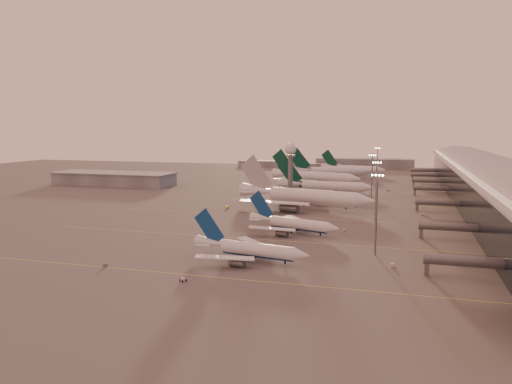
# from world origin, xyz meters

# --- Properties ---
(ground) EXTENTS (700.00, 700.00, 0.00)m
(ground) POSITION_xyz_m (0.00, 0.00, 0.00)
(ground) COLOR #545151
(ground) RESTS_ON ground
(taxiway_markings) EXTENTS (180.00, 185.25, 0.02)m
(taxiway_markings) POSITION_xyz_m (30.00, 56.00, 0.01)
(taxiway_markings) COLOR #E7D551
(taxiway_markings) RESTS_ON ground
(terminal) EXTENTS (57.00, 362.00, 23.04)m
(terminal) POSITION_xyz_m (107.88, 110.09, 10.52)
(terminal) COLOR black
(terminal) RESTS_ON ground
(hangar) EXTENTS (82.00, 27.00, 8.50)m
(hangar) POSITION_xyz_m (-120.00, 140.00, 4.32)
(hangar) COLOR slate
(hangar) RESTS_ON ground
(radar_tower) EXTENTS (6.40, 6.40, 31.10)m
(radar_tower) POSITION_xyz_m (5.00, 120.00, 20.95)
(radar_tower) COLOR slate
(radar_tower) RESTS_ON ground
(mast_a) EXTENTS (3.60, 0.56, 25.00)m
(mast_a) POSITION_xyz_m (58.00, 0.00, 13.74)
(mast_a) COLOR slate
(mast_a) RESTS_ON ground
(mast_b) EXTENTS (3.60, 0.56, 25.00)m
(mast_b) POSITION_xyz_m (55.00, 55.00, 13.74)
(mast_b) COLOR slate
(mast_b) RESTS_ON ground
(mast_c) EXTENTS (3.60, 0.56, 25.00)m
(mast_c) POSITION_xyz_m (50.00, 110.00, 13.74)
(mast_c) COLOR slate
(mast_c) RESTS_ON ground
(mast_d) EXTENTS (3.60, 0.56, 25.00)m
(mast_d) POSITION_xyz_m (48.00, 200.00, 13.74)
(mast_d) COLOR slate
(mast_d) RESTS_ON ground
(distant_horizon) EXTENTS (165.00, 37.50, 9.00)m
(distant_horizon) POSITION_xyz_m (2.62, 325.14, 3.89)
(distant_horizon) COLOR slate
(distant_horizon) RESTS_ON ground
(narrowbody_near) EXTENTS (36.52, 28.90, 14.37)m
(narrowbody_near) POSITION_xyz_m (24.01, -17.74, 2.91)
(narrowbody_near) COLOR silver
(narrowbody_near) RESTS_ON ground
(narrowbody_mid) EXTENTS (36.05, 28.30, 14.57)m
(narrowbody_mid) POSITION_xyz_m (27.68, 23.10, 2.95)
(narrowbody_mid) COLOR silver
(narrowbody_mid) RESTS_ON ground
(widebody_white) EXTENTS (68.92, 54.52, 24.79)m
(widebody_white) POSITION_xyz_m (20.98, 78.99, 4.30)
(widebody_white) COLOR silver
(widebody_white) RESTS_ON ground
(greentail_a) EXTENTS (55.93, 45.12, 20.30)m
(greentail_a) POSITION_xyz_m (23.12, 131.60, 3.59)
(greentail_a) COLOR silver
(greentail_a) RESTS_ON ground
(greentail_b) EXTENTS (63.27, 50.37, 23.61)m
(greentail_b) POSITION_xyz_m (9.33, 176.67, 4.17)
(greentail_b) COLOR silver
(greentail_b) RESTS_ON ground
(greentail_c) EXTENTS (61.64, 48.91, 23.39)m
(greentail_c) POSITION_xyz_m (13.59, 222.35, 4.13)
(greentail_c) COLOR silver
(greentail_c) RESTS_ON ground
(greentail_d) EXTENTS (53.92, 42.93, 20.12)m
(greentail_d) POSITION_xyz_m (26.22, 258.49, 3.55)
(greentail_d) COLOR silver
(greentail_d) RESTS_ON ground
(gsv_truck_a) EXTENTS (5.07, 2.77, 1.94)m
(gsv_truck_a) POSITION_xyz_m (-12.20, -34.49, 0.99)
(gsv_truck_a) COLOR slate
(gsv_truck_a) RESTS_ON ground
(gsv_tug_near) EXTENTS (3.18, 3.58, 0.88)m
(gsv_tug_near) POSITION_xyz_m (13.65, -40.68, 0.45)
(gsv_tug_near) COLOR silver
(gsv_tug_near) RESTS_ON ground
(gsv_catering_a) EXTENTS (5.63, 3.73, 4.25)m
(gsv_catering_a) POSITION_xyz_m (63.53, -12.70, 2.12)
(gsv_catering_a) COLOR silver
(gsv_catering_a) RESTS_ON ground
(gsv_tug_mid) EXTENTS (3.83, 3.76, 0.96)m
(gsv_tug_mid) POSITION_xyz_m (5.19, 4.07, 0.49)
(gsv_tug_mid) COLOR yellow
(gsv_tug_mid) RESTS_ON ground
(gsv_truck_b) EXTENTS (4.93, 2.74, 1.88)m
(gsv_truck_b) POSITION_xyz_m (45.57, 31.18, 0.96)
(gsv_truck_b) COLOR silver
(gsv_truck_b) RESTS_ON ground
(gsv_truck_c) EXTENTS (4.71, 6.03, 2.33)m
(gsv_truck_c) POSITION_xyz_m (-13.91, 69.12, 1.19)
(gsv_truck_c) COLOR yellow
(gsv_truck_c) RESTS_ON ground
(gsv_catering_b) EXTENTS (5.07, 3.16, 3.86)m
(gsv_catering_b) POSITION_xyz_m (73.81, 75.60, 1.93)
(gsv_catering_b) COLOR silver
(gsv_catering_b) RESTS_ON ground
(gsv_tug_far) EXTENTS (3.63, 3.81, 0.94)m
(gsv_tug_far) POSITION_xyz_m (10.53, 102.99, 0.49)
(gsv_tug_far) COLOR silver
(gsv_tug_far) RESTS_ON ground
(gsv_truck_d) EXTENTS (2.32, 5.60, 2.22)m
(gsv_truck_d) POSITION_xyz_m (-15.42, 117.95, 1.13)
(gsv_truck_d) COLOR silver
(gsv_truck_d) RESTS_ON ground
(gsv_tug_hangar) EXTENTS (3.15, 1.90, 0.90)m
(gsv_tug_hangar) POSITION_xyz_m (56.91, 158.42, 0.46)
(gsv_tug_hangar) COLOR silver
(gsv_tug_hangar) RESTS_ON ground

